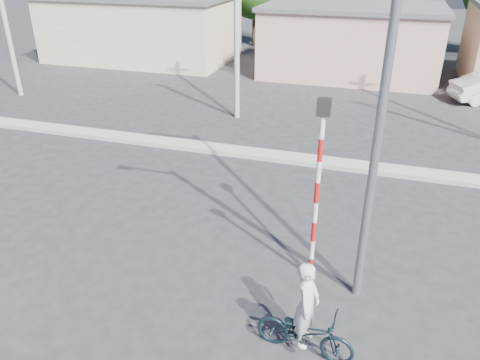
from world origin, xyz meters
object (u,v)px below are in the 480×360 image
(traffic_pole, at_px, (318,178))
(streetlight, at_px, (377,75))
(bicycle, at_px, (305,332))
(cyclist, at_px, (306,317))

(traffic_pole, bearing_deg, streetlight, -17.73)
(streetlight, bearing_deg, traffic_pole, 162.27)
(bicycle, relative_size, traffic_pole, 0.44)
(cyclist, xyz_separation_m, streetlight, (0.66, 2.08, 4.07))
(traffic_pole, relative_size, streetlight, 0.48)
(traffic_pole, height_order, streetlight, streetlight)
(bicycle, relative_size, cyclist, 1.08)
(cyclist, distance_m, streetlight, 4.62)
(bicycle, relative_size, streetlight, 0.21)
(streetlight, bearing_deg, bicycle, -107.71)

